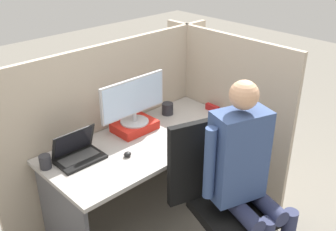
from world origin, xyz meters
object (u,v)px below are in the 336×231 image
office_chair (219,196)px  person (246,171)px  laptop (78,154)px  coffee_mug (167,109)px  pen_cup (45,162)px  monitor (133,100)px  paper_box (135,126)px  carrot_toy (190,131)px  stapler (212,108)px

office_chair → person: 0.30m
laptop → coffee_mug: size_ratio=3.21×
pen_cup → monitor: bearing=0.0°
monitor → person: 1.04m
paper_box → monitor: bearing=90.0°
carrot_toy → coffee_mug: coffee_mug is taller
carrot_toy → coffee_mug: size_ratio=1.43×
laptop → stapler: size_ratio=2.43×
paper_box → monitor: monitor is taller
stapler → monitor: bearing=164.2°
carrot_toy → office_chair: 0.62m
laptop → stapler: bearing=-6.4°
paper_box → office_chair: (0.00, -0.86, -0.19)m
carrot_toy → pen_cup: pen_cup is taller
paper_box → coffee_mug: (0.38, 0.03, 0.02)m
laptop → carrot_toy: 0.87m
carrot_toy → monitor: bearing=129.1°
monitor → laptop: bearing=-173.8°
laptop → carrot_toy: laptop is taller
monitor → office_chair: (0.00, -0.86, -0.42)m
paper_box → laptop: size_ratio=1.01×
monitor → coffee_mug: size_ratio=5.93×
office_chair → pen_cup: bearing=131.5°
laptop → person: 1.14m
person → laptop: bearing=122.1°
monitor → office_chair: bearing=-89.9°
monitor → pen_cup: (-0.76, -0.00, -0.21)m
person → coffee_mug: size_ratio=13.94×
monitor → coffee_mug: bearing=3.6°
laptop → person: size_ratio=0.23×
office_chair → coffee_mug: office_chair is taller
stapler → paper_box: bearing=164.4°
coffee_mug → paper_box: bearing=-176.0°
person → office_chair: bearing=108.2°
pen_cup → office_chair: bearing=-48.5°
paper_box → office_chair: 0.88m
carrot_toy → person: (-0.22, -0.68, 0.07)m
paper_box → laptop: bearing=-174.1°
office_chair → paper_box: bearing=90.1°
monitor → pen_cup: 0.79m
carrot_toy → pen_cup: size_ratio=1.52×
paper_box → office_chair: bearing=-89.9°
stapler → carrot_toy: bearing=-161.9°
carrot_toy → coffee_mug: (0.11, 0.36, 0.03)m
laptop → coffee_mug: bearing=5.2°
monitor → laptop: (-0.55, -0.06, -0.22)m
monitor → coffee_mug: 0.44m
paper_box → carrot_toy: (0.28, -0.34, -0.01)m
paper_box → pen_cup: bearing=179.8°
paper_box → carrot_toy: size_ratio=2.28×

